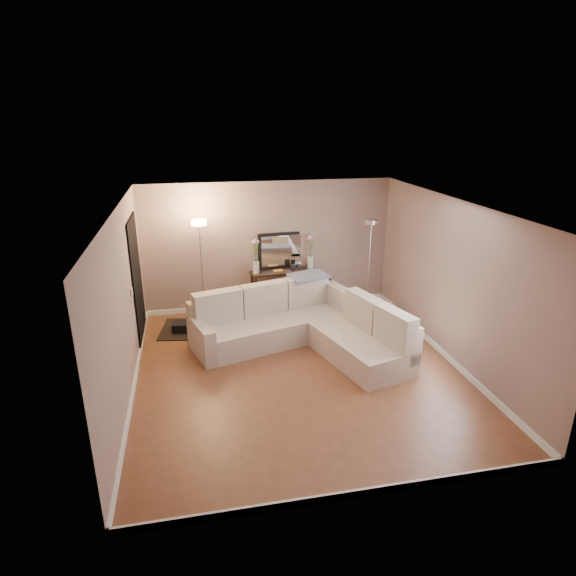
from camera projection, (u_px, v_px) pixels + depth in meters
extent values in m
cube|color=brown|center=(298.00, 371.00, 7.59)|extent=(5.00, 5.50, 0.01)
cube|color=white|center=(300.00, 206.00, 6.70)|extent=(5.00, 5.50, 0.01)
cube|color=gray|center=(268.00, 246.00, 9.69)|extent=(5.00, 0.02, 2.60)
cube|color=gray|center=(363.00, 392.00, 4.61)|extent=(5.00, 0.02, 2.60)
cube|color=gray|center=(123.00, 306.00, 6.67)|extent=(0.02, 5.50, 2.60)
cube|color=gray|center=(453.00, 282.00, 7.62)|extent=(0.02, 5.50, 2.60)
cube|color=white|center=(269.00, 304.00, 10.09)|extent=(5.00, 0.03, 0.10)
cube|color=white|center=(356.00, 494.00, 5.06)|extent=(5.00, 0.03, 0.10)
cube|color=white|center=(134.00, 384.00, 7.10)|extent=(0.03, 5.50, 0.10)
cube|color=white|center=(443.00, 353.00, 8.05)|extent=(0.03, 5.50, 0.10)
cube|color=black|center=(137.00, 281.00, 8.31)|extent=(0.02, 1.20, 2.20)
cube|color=white|center=(132.00, 292.00, 7.49)|extent=(0.02, 0.08, 0.12)
cube|color=beige|center=(273.00, 329.00, 8.55)|extent=(2.98, 1.73, 0.43)
cube|color=beige|center=(264.00, 306.00, 8.76)|extent=(2.77, 1.00, 0.61)
cube|color=beige|center=(201.00, 340.00, 7.94)|extent=(0.46, 0.99, 0.61)
cube|color=beige|center=(361.00, 348.00, 7.83)|extent=(1.42, 1.94, 0.43)
cube|color=beige|center=(363.00, 316.00, 8.30)|extent=(0.97, 2.66, 0.61)
cube|color=beige|center=(218.00, 307.00, 8.19)|extent=(0.88, 0.47, 0.56)
cube|color=beige|center=(264.00, 298.00, 8.57)|extent=(0.88, 0.47, 0.56)
cube|color=beige|center=(306.00, 291.00, 8.95)|extent=(0.88, 0.47, 0.56)
cube|color=beige|center=(363.00, 310.00, 8.04)|extent=(0.45, 0.82, 0.56)
cube|color=beige|center=(395.00, 328.00, 7.37)|extent=(0.45, 0.82, 0.56)
cube|color=slate|center=(308.00, 276.00, 8.90)|extent=(0.81, 0.63, 0.10)
cube|color=black|center=(284.00, 272.00, 9.71)|extent=(1.39, 0.51, 0.04)
cube|color=black|center=(256.00, 297.00, 9.54)|extent=(0.05, 0.05, 0.79)
cube|color=black|center=(252.00, 292.00, 9.80)|extent=(0.05, 0.05, 0.79)
cube|color=black|center=(315.00, 290.00, 9.91)|extent=(0.05, 0.05, 0.79)
cube|color=black|center=(310.00, 285.00, 10.17)|extent=(0.05, 0.05, 0.79)
cube|color=black|center=(284.00, 300.00, 9.93)|extent=(1.30, 0.47, 0.03)
cube|color=#BF3333|center=(258.00, 298.00, 9.73)|extent=(0.05, 0.17, 0.20)
cube|color=#3359A5|center=(260.00, 297.00, 9.73)|extent=(0.06, 0.17, 0.22)
cube|color=gold|center=(262.00, 297.00, 9.75)|extent=(0.06, 0.17, 0.24)
cube|color=#3F7F4C|center=(265.00, 297.00, 9.77)|extent=(0.07, 0.17, 0.20)
cube|color=#994C99|center=(267.00, 297.00, 9.78)|extent=(0.05, 0.17, 0.22)
cube|color=orange|center=(269.00, 296.00, 9.79)|extent=(0.06, 0.17, 0.24)
cube|color=#262626|center=(271.00, 297.00, 9.81)|extent=(0.06, 0.17, 0.20)
cube|color=#4C99B2|center=(274.00, 296.00, 9.82)|extent=(0.07, 0.17, 0.22)
cube|color=#B2A58C|center=(276.00, 295.00, 9.83)|extent=(0.05, 0.17, 0.24)
cube|color=brown|center=(278.00, 296.00, 9.85)|extent=(0.06, 0.17, 0.20)
cube|color=navy|center=(280.00, 295.00, 9.86)|extent=(0.06, 0.17, 0.22)
cube|color=gold|center=(283.00, 294.00, 9.88)|extent=(0.07, 0.17, 0.24)
cube|color=black|center=(281.00, 251.00, 9.74)|extent=(0.96, 0.15, 0.75)
cube|color=white|center=(281.00, 251.00, 9.72)|extent=(0.83, 0.10, 0.63)
cube|color=#C38122|center=(278.00, 271.00, 9.64)|extent=(0.20, 0.15, 0.04)
cube|color=black|center=(293.00, 268.00, 9.70)|extent=(0.11, 0.03, 0.14)
cube|color=black|center=(299.00, 268.00, 9.74)|extent=(0.09, 0.03, 0.11)
cylinder|color=silver|center=(256.00, 268.00, 9.50)|extent=(0.14, 0.14, 0.25)
cylinder|color=#38722D|center=(255.00, 254.00, 9.40)|extent=(0.10, 0.02, 0.43)
sphere|color=#E5598C|center=(253.00, 243.00, 9.32)|extent=(0.08, 0.08, 0.07)
cylinder|color=#38722D|center=(255.00, 253.00, 9.40)|extent=(0.06, 0.01, 0.46)
sphere|color=white|center=(254.00, 242.00, 9.32)|extent=(0.08, 0.08, 0.07)
cylinder|color=#38722D|center=(256.00, 253.00, 9.40)|extent=(0.01, 0.01, 0.48)
sphere|color=#598CE5|center=(255.00, 241.00, 9.31)|extent=(0.08, 0.08, 0.07)
cylinder|color=#38722D|center=(256.00, 254.00, 9.41)|extent=(0.06, 0.01, 0.44)
sphere|color=#E58C4C|center=(257.00, 243.00, 9.33)|extent=(0.08, 0.08, 0.07)
cylinder|color=#38722D|center=(257.00, 253.00, 9.41)|extent=(0.11, 0.02, 0.45)
sphere|color=#D866B2|center=(258.00, 242.00, 9.33)|extent=(0.08, 0.08, 0.07)
cylinder|color=silver|center=(310.00, 263.00, 9.84)|extent=(0.14, 0.14, 0.25)
cylinder|color=#38722D|center=(310.00, 249.00, 9.73)|extent=(0.10, 0.02, 0.43)
sphere|color=#E5598C|center=(309.00, 239.00, 9.65)|extent=(0.08, 0.08, 0.07)
cylinder|color=#38722D|center=(310.00, 248.00, 9.73)|extent=(0.06, 0.01, 0.46)
sphere|color=white|center=(310.00, 237.00, 9.65)|extent=(0.08, 0.08, 0.07)
cylinder|color=#38722D|center=(311.00, 248.00, 9.73)|extent=(0.01, 0.01, 0.48)
sphere|color=#598CE5|center=(311.00, 236.00, 9.65)|extent=(0.08, 0.08, 0.07)
cylinder|color=#38722D|center=(311.00, 249.00, 9.74)|extent=(0.06, 0.01, 0.44)
sphere|color=#E58C4C|center=(312.00, 238.00, 9.67)|extent=(0.08, 0.08, 0.07)
cylinder|color=#38722D|center=(312.00, 248.00, 9.74)|extent=(0.11, 0.02, 0.45)
sphere|color=#D866B2|center=(313.00, 237.00, 9.67)|extent=(0.08, 0.08, 0.07)
cylinder|color=silver|center=(205.00, 320.00, 9.40)|extent=(0.30, 0.30, 0.03)
cylinder|color=silver|center=(202.00, 274.00, 9.07)|extent=(0.03, 0.03, 1.90)
cylinder|color=#FFBF72|center=(199.00, 223.00, 8.74)|extent=(0.33, 0.33, 0.09)
cylinder|color=silver|center=(366.00, 308.00, 10.00)|extent=(0.28, 0.28, 0.03)
cylinder|color=silver|center=(369.00, 267.00, 9.70)|extent=(0.03, 0.03, 1.78)
cylinder|color=silver|center=(372.00, 222.00, 9.38)|extent=(0.31, 0.31, 0.08)
cube|color=black|center=(197.00, 329.00, 9.04)|extent=(1.45, 1.18, 0.02)
cube|color=black|center=(183.00, 329.00, 8.92)|extent=(0.41, 0.32, 0.24)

